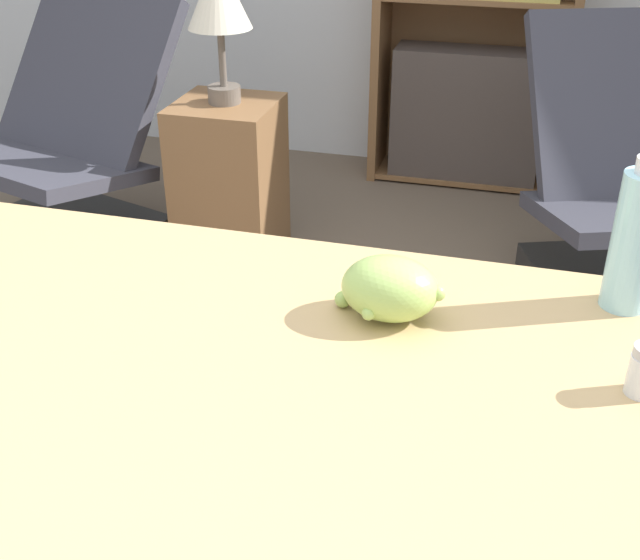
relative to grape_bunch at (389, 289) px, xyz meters
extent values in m
cube|color=tan|center=(-0.23, -0.17, -0.07)|extent=(1.28, 0.78, 0.03)
cylinder|color=tan|center=(-0.81, 0.16, -0.44)|extent=(0.06, 0.06, 0.71)
cylinder|color=tan|center=(0.35, 0.16, -0.44)|extent=(0.06, 0.06, 0.71)
ellipsoid|color=#A8CC66|center=(0.00, 0.00, 0.00)|extent=(0.15, 0.11, 0.10)
sphere|color=#A8CC66|center=(-0.02, -0.05, -0.02)|extent=(0.02, 0.02, 0.02)
sphere|color=#A8CC66|center=(0.07, 0.00, 0.00)|extent=(0.02, 0.02, 0.02)
sphere|color=#A8CC66|center=(-0.07, 0.02, -0.03)|extent=(0.02, 0.02, 0.02)
sphere|color=#A8CC66|center=(-0.01, -0.02, -0.01)|extent=(0.03, 0.03, 0.03)
sphere|color=#A8CC66|center=(0.00, 0.05, -0.02)|extent=(0.02, 0.02, 0.02)
sphere|color=#A8CC66|center=(-0.07, 0.01, -0.03)|extent=(0.03, 0.03, 0.03)
cylinder|color=#A3DBEA|center=(0.34, 0.13, 0.06)|extent=(0.07, 0.07, 0.22)
cube|color=black|center=(-1.46, 1.34, -0.74)|extent=(0.75, 0.71, 0.10)
cube|color=#383842|center=(-1.46, 1.26, -0.43)|extent=(0.79, 0.68, 0.14)
cube|color=#383842|center=(-1.40, 1.55, -0.19)|extent=(0.76, 0.59, 0.55)
cube|color=black|center=(0.57, 1.47, -0.74)|extent=(0.77, 0.73, 0.10)
cube|color=#383842|center=(0.49, 1.68, -0.19)|extent=(0.77, 0.61, 0.55)
cube|color=brown|center=(0.30, 2.42, -0.01)|extent=(0.04, 0.29, 1.57)
cube|color=brown|center=(-0.09, 2.42, -0.77)|extent=(0.75, 0.28, 0.02)
cube|color=#4C423D|center=(-0.09, 2.40, -0.49)|extent=(0.64, 0.20, 0.55)
cube|color=brown|center=(-0.83, 1.45, -0.50)|extent=(0.34, 0.34, 0.58)
cylinder|color=#665B51|center=(-0.83, 1.45, -0.19)|extent=(0.11, 0.11, 0.06)
cylinder|color=#665B51|center=(-0.83, 1.45, -0.06)|extent=(0.02, 0.02, 0.19)
camera|label=1|loc=(0.17, -1.02, 0.60)|focal=45.00mm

